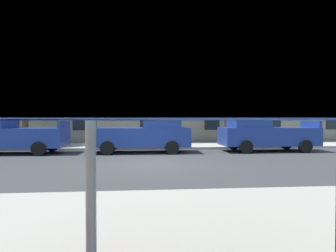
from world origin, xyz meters
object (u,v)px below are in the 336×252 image
at_px(pickup_blue_downstreet, 263,132).
at_px(street_tree_left, 27,83).
at_px(pickup_blue, 9,133).
at_px(pickup_blue_midblock, 145,133).
at_px(patio_umbrella, 90,80).
at_px(street_tree_middle, 230,97).

bearing_deg(pickup_blue_downstreet, street_tree_left, 166.39).
height_order(pickup_blue, pickup_blue_midblock, same).
relative_size(pickup_blue, patio_umbrella, 1.43).
distance_m(pickup_blue, patio_umbrella, 14.30).
distance_m(pickup_blue_downstreet, patio_umbrella, 14.43).
bearing_deg(street_tree_left, pickup_blue_downstreet, -13.61).
relative_size(pickup_blue_downstreet, patio_umbrella, 1.43).
bearing_deg(pickup_blue, patio_umbrella, -62.89).
bearing_deg(pickup_blue_downstreet, pickup_blue_midblock, 180.00).
height_order(pickup_blue_midblock, pickup_blue_downstreet, same).
bearing_deg(pickup_blue_midblock, street_tree_middle, 26.75).
height_order(pickup_blue_midblock, patio_umbrella, patio_umbrella).
bearing_deg(pickup_blue, pickup_blue_downstreet, 0.00).
distance_m(pickup_blue, street_tree_middle, 12.81).
height_order(street_tree_left, patio_umbrella, street_tree_left).
relative_size(pickup_blue_midblock, patio_umbrella, 1.43).
bearing_deg(pickup_blue_downstreet, pickup_blue, 180.00).
xyz_separation_m(pickup_blue_downstreet, patio_umbrella, (-6.78, -12.70, 0.88)).
bearing_deg(pickup_blue_midblock, pickup_blue_downstreet, 0.00).
relative_size(pickup_blue, pickup_blue_downstreet, 1.00).
bearing_deg(patio_umbrella, street_tree_left, 113.54).
relative_size(pickup_blue_downstreet, street_tree_left, 0.91).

